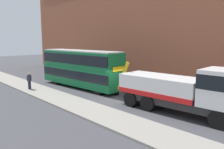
{
  "coord_description": "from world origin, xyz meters",
  "views": [
    {
      "loc": [
        13.84,
        -13.94,
        5.26
      ],
      "look_at": [
        -1.38,
        0.16,
        2.0
      ],
      "focal_mm": 36.24,
      "sensor_mm": 36.0,
      "label": 1
    }
  ],
  "objects": [
    {
      "name": "ground_plane",
      "position": [
        0.0,
        0.0,
        0.0
      ],
      "size": [
        120.0,
        120.0,
        0.0
      ],
      "primitive_type": "plane",
      "color": "#424247"
    },
    {
      "name": "near_kerb",
      "position": [
        0.0,
        -4.2,
        0.07
      ],
      "size": [
        60.0,
        2.8,
        0.15
      ],
      "primitive_type": "cube",
      "color": "gray",
      "rests_on": "ground_plane"
    },
    {
      "name": "building_facade",
      "position": [
        0.0,
        7.78,
        8.07
      ],
      "size": [
        60.0,
        1.5,
        16.0
      ],
      "color": "#935138",
      "rests_on": "ground_plane"
    },
    {
      "name": "recovery_tow_truck",
      "position": [
        5.9,
        0.19,
        1.76
      ],
      "size": [
        10.22,
        3.24,
        3.67
      ],
      "rotation": [
        0.0,
        0.0,
        0.07
      ],
      "color": "#2D2D2D",
      "rests_on": "ground_plane"
    },
    {
      "name": "double_decker_bus",
      "position": [
        -6.41,
        0.16,
        2.23
      ],
      "size": [
        11.16,
        3.29,
        4.06
      ],
      "rotation": [
        0.0,
        0.0,
        0.07
      ],
      "color": "#146B38",
      "rests_on": "ground_plane"
    },
    {
      "name": "pedestrian_onlooker",
      "position": [
        -8.71,
        -4.67,
        0.99
      ],
      "size": [
        0.42,
        0.48,
        1.71
      ],
      "rotation": [
        0.0,
        0.0,
        0.51
      ],
      "color": "#232333",
      "rests_on": "near_kerb"
    }
  ]
}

